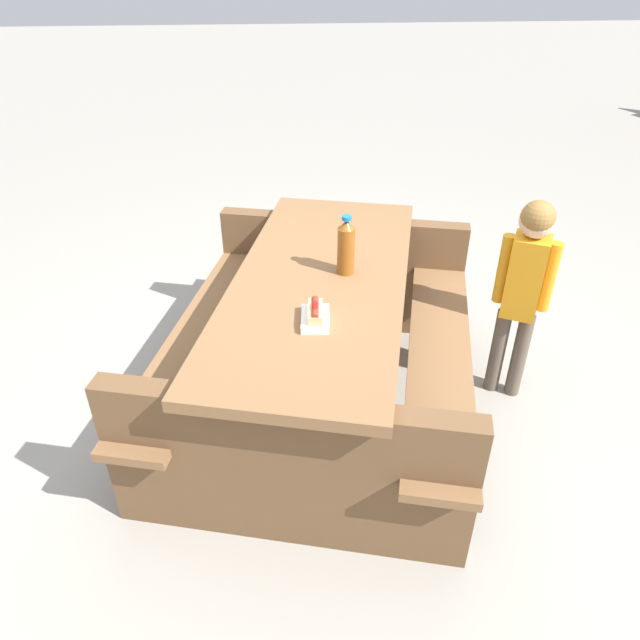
{
  "coord_description": "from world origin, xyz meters",
  "views": [
    {
      "loc": [
        2.29,
        -0.18,
        2.04
      ],
      "look_at": [
        0.0,
        0.0,
        0.52
      ],
      "focal_mm": 33.13,
      "sensor_mm": 36.0,
      "label": 1
    }
  ],
  "objects": [
    {
      "name": "ground_plane",
      "position": [
        0.0,
        0.0,
        0.0
      ],
      "size": [
        30.0,
        30.0,
        0.0
      ],
      "primitive_type": "plane",
      "color": "gray",
      "rests_on": "ground"
    },
    {
      "name": "picnic_table",
      "position": [
        0.0,
        0.0,
        0.44
      ],
      "size": [
        2.08,
        1.79,
        0.75
      ],
      "color": "brown",
      "rests_on": "ground"
    },
    {
      "name": "soda_bottle",
      "position": [
        -0.04,
        0.12,
        0.88
      ],
      "size": [
        0.08,
        0.08,
        0.27
      ],
      "color": "brown",
      "rests_on": "picnic_table"
    },
    {
      "name": "hotdog_tray",
      "position": [
        0.35,
        -0.05,
        0.78
      ],
      "size": [
        0.19,
        0.12,
        0.08
      ],
      "color": "white",
      "rests_on": "picnic_table"
    },
    {
      "name": "child_in_coat",
      "position": [
        -0.05,
        0.97,
        0.68
      ],
      "size": [
        0.21,
        0.24,
        1.07
      ],
      "color": "brown",
      "rests_on": "ground"
    }
  ]
}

